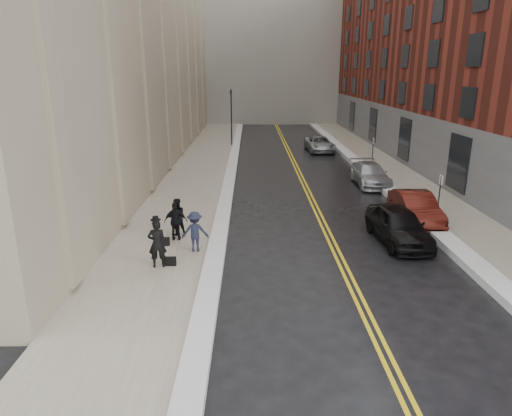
{
  "coord_description": "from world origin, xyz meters",
  "views": [
    {
      "loc": [
        -0.86,
        -12.3,
        6.83
      ],
      "look_at": [
        -0.65,
        4.97,
        1.6
      ],
      "focal_mm": 32.0,
      "sensor_mm": 36.0,
      "label": 1
    }
  ],
  "objects_px": {
    "car_maroon": "(415,208)",
    "pedestrian_b": "(195,231)",
    "pedestrian_a": "(177,217)",
    "pedestrian_c": "(176,221)",
    "car_silver_far": "(320,144)",
    "pedestrian_main": "(157,244)",
    "car_silver_near": "(370,174)",
    "car_black": "(398,225)"
  },
  "relations": [
    {
      "from": "car_silver_far",
      "to": "pedestrian_b",
      "type": "bearing_deg",
      "value": -112.68
    },
    {
      "from": "car_silver_far",
      "to": "pedestrian_b",
      "type": "distance_m",
      "value": 24.77
    },
    {
      "from": "car_black",
      "to": "car_maroon",
      "type": "bearing_deg",
      "value": 54.1
    },
    {
      "from": "pedestrian_a",
      "to": "pedestrian_b",
      "type": "relative_size",
      "value": 1.0
    },
    {
      "from": "pedestrian_b",
      "to": "car_silver_far",
      "type": "bearing_deg",
      "value": -113.5
    },
    {
      "from": "car_maroon",
      "to": "pedestrian_b",
      "type": "relative_size",
      "value": 2.72
    },
    {
      "from": "car_black",
      "to": "pedestrian_c",
      "type": "distance_m",
      "value": 9.11
    },
    {
      "from": "car_silver_near",
      "to": "car_silver_far",
      "type": "bearing_deg",
      "value": 95.53
    },
    {
      "from": "pedestrian_a",
      "to": "car_silver_far",
      "type": "bearing_deg",
      "value": -133.79
    },
    {
      "from": "pedestrian_main",
      "to": "pedestrian_a",
      "type": "xyz_separation_m",
      "value": [
        0.16,
        3.32,
        -0.08
      ]
    },
    {
      "from": "car_silver_near",
      "to": "pedestrian_a",
      "type": "xyz_separation_m",
      "value": [
        -10.5,
        -9.24,
        0.28
      ]
    },
    {
      "from": "pedestrian_a",
      "to": "pedestrian_b",
      "type": "distance_m",
      "value": 2.1
    },
    {
      "from": "car_maroon",
      "to": "pedestrian_a",
      "type": "bearing_deg",
      "value": -168.98
    },
    {
      "from": "car_black",
      "to": "pedestrian_main",
      "type": "bearing_deg",
      "value": -167.75
    },
    {
      "from": "pedestrian_a",
      "to": "car_black",
      "type": "bearing_deg",
      "value": 155.39
    },
    {
      "from": "pedestrian_a",
      "to": "pedestrian_c",
      "type": "bearing_deg",
      "value": 75.29
    },
    {
      "from": "pedestrian_b",
      "to": "pedestrian_c",
      "type": "relative_size",
      "value": 0.99
    },
    {
      "from": "pedestrian_c",
      "to": "pedestrian_a",
      "type": "bearing_deg",
      "value": -87.42
    },
    {
      "from": "car_maroon",
      "to": "car_silver_near",
      "type": "bearing_deg",
      "value": 93.05
    },
    {
      "from": "car_black",
      "to": "car_silver_far",
      "type": "xyz_separation_m",
      "value": [
        0.0,
        22.15,
        -0.09
      ]
    },
    {
      "from": "car_silver_near",
      "to": "pedestrian_main",
      "type": "relative_size",
      "value": 2.62
    },
    {
      "from": "car_maroon",
      "to": "car_silver_near",
      "type": "distance_m",
      "value": 7.32
    },
    {
      "from": "pedestrian_a",
      "to": "pedestrian_main",
      "type": "bearing_deg",
      "value": 66.5
    },
    {
      "from": "car_maroon",
      "to": "pedestrian_b",
      "type": "bearing_deg",
      "value": -158.02
    },
    {
      "from": "pedestrian_main",
      "to": "pedestrian_c",
      "type": "bearing_deg",
      "value": -102.03
    },
    {
      "from": "car_silver_far",
      "to": "pedestrian_main",
      "type": "distance_m",
      "value": 26.54
    },
    {
      "from": "car_black",
      "to": "pedestrian_b",
      "type": "bearing_deg",
      "value": -175.37
    },
    {
      "from": "car_silver_near",
      "to": "pedestrian_a",
      "type": "bearing_deg",
      "value": -139.26
    },
    {
      "from": "car_maroon",
      "to": "pedestrian_main",
      "type": "bearing_deg",
      "value": -153.48
    },
    {
      "from": "car_maroon",
      "to": "car_silver_far",
      "type": "distance_m",
      "value": 19.66
    },
    {
      "from": "car_silver_near",
      "to": "car_silver_far",
      "type": "xyz_separation_m",
      "value": [
        -1.32,
        12.28,
        -0.02
      ]
    },
    {
      "from": "car_maroon",
      "to": "pedestrian_b",
      "type": "distance_m",
      "value": 10.5
    },
    {
      "from": "car_maroon",
      "to": "pedestrian_main",
      "type": "distance_m",
      "value": 12.14
    },
    {
      "from": "pedestrian_c",
      "to": "pedestrian_b",
      "type": "bearing_deg",
      "value": 123.72
    },
    {
      "from": "pedestrian_a",
      "to": "pedestrian_b",
      "type": "xyz_separation_m",
      "value": [
        0.99,
        -1.85,
        -0.0
      ]
    },
    {
      "from": "pedestrian_b",
      "to": "pedestrian_c",
      "type": "bearing_deg",
      "value": -57.05
    },
    {
      "from": "car_black",
      "to": "car_maroon",
      "type": "relative_size",
      "value": 1.01
    },
    {
      "from": "car_black",
      "to": "car_silver_far",
      "type": "bearing_deg",
      "value": 86.15
    },
    {
      "from": "car_black",
      "to": "pedestrian_b",
      "type": "xyz_separation_m",
      "value": [
        -8.19,
        -1.22,
        0.2
      ]
    },
    {
      "from": "car_black",
      "to": "car_silver_far",
      "type": "relative_size",
      "value": 0.94
    },
    {
      "from": "car_silver_far",
      "to": "pedestrian_c",
      "type": "xyz_separation_m",
      "value": [
        -9.11,
        -22.16,
        0.3
      ]
    },
    {
      "from": "car_silver_near",
      "to": "pedestrian_b",
      "type": "xyz_separation_m",
      "value": [
        -9.51,
        -11.09,
        0.27
      ]
    }
  ]
}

